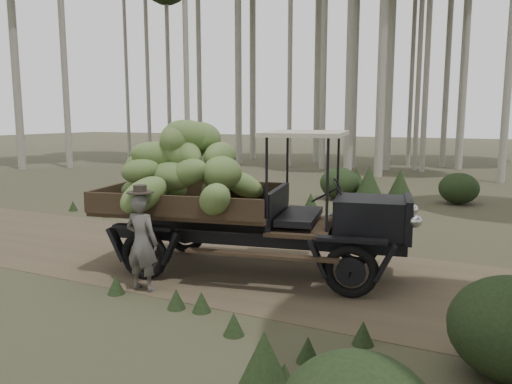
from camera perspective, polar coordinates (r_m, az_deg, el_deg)
ground at (r=9.95m, az=-8.31°, el=-7.44°), size 120.00×120.00×0.00m
dirt_track at (r=9.95m, az=-8.31°, el=-7.41°), size 70.00×4.00×0.01m
banana_truck at (r=8.86m, az=-5.09°, el=1.33°), size 5.67×3.24×2.75m
farmer at (r=8.07m, az=-12.92°, el=-5.50°), size 0.58×0.43×1.69m
undergrowth at (r=8.99m, az=-14.97°, el=-6.03°), size 20.93×24.87×1.36m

